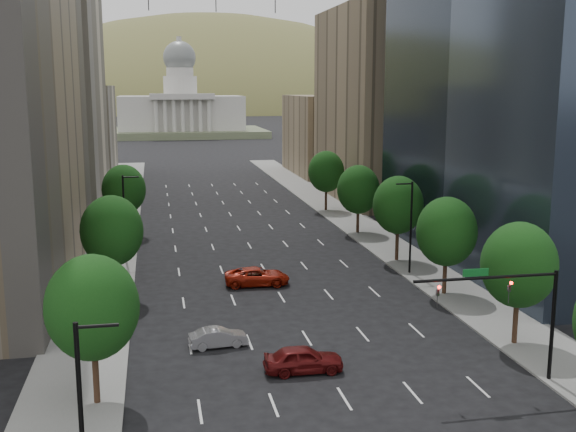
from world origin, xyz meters
TOP-DOWN VIEW (x-y plane):
  - sidewalk_left at (-15.50, 60.00)m, footprint 6.00×200.00m
  - sidewalk_right at (15.50, 60.00)m, footprint 6.00×200.00m
  - midrise_cream_left at (-25.00, 103.00)m, footprint 14.00×30.00m
  - filler_left at (-25.00, 136.00)m, footprint 14.00×26.00m
  - parking_tan_right at (25.00, 100.00)m, footprint 14.00×30.00m
  - filler_right at (25.00, 133.00)m, footprint 14.00×26.00m
  - tree_right_1 at (14.00, 36.00)m, footprint 5.20×5.20m
  - tree_right_2 at (14.00, 48.00)m, footprint 5.20×5.20m
  - tree_right_3 at (14.00, 60.00)m, footprint 5.20×5.20m
  - tree_right_4 at (14.00, 74.00)m, footprint 5.20×5.20m
  - tree_right_5 at (14.00, 90.00)m, footprint 5.20×5.20m
  - tree_left_0 at (-14.00, 32.00)m, footprint 5.20×5.20m
  - tree_left_1 at (-14.00, 52.00)m, footprint 5.20×5.20m
  - tree_left_2 at (-14.00, 78.00)m, footprint 5.20×5.20m
  - streetlight_rn at (13.44, 55.00)m, footprint 1.70×0.20m
  - streetlight_ls at (-13.44, 20.00)m, footprint 1.70×0.20m
  - streetlight_ln at (-13.44, 65.00)m, footprint 1.70×0.20m
  - traffic_signal at (10.53, 30.00)m, footprint 9.12×0.40m
  - capitol at (0.00, 249.71)m, footprint 60.00×40.00m
  - foothills at (34.67, 599.39)m, footprint 720.00×413.00m
  - car_maroon at (-1.52, 34.19)m, footprint 5.08×2.14m
  - car_silver at (-6.39, 39.55)m, footprint 4.18×1.77m
  - car_red_far at (-1.50, 54.05)m, footprint 6.04×3.08m

SIDE VIEW (x-z plane):
  - foothills at x=34.67m, z-range -169.28..93.72m
  - sidewalk_left at x=-15.50m, z-range 0.00..0.15m
  - sidewalk_right at x=15.50m, z-range 0.00..0.15m
  - car_silver at x=-6.39m, z-range 0.00..1.34m
  - car_red_far at x=-1.50m, z-range 0.00..1.64m
  - car_maroon at x=-1.52m, z-range 0.00..1.72m
  - streetlight_rn at x=13.44m, z-range 0.34..9.34m
  - streetlight_ls at x=-13.44m, z-range 0.34..9.34m
  - streetlight_ln at x=-13.44m, z-range 0.34..9.34m
  - traffic_signal at x=10.53m, z-range 1.49..8.86m
  - tree_right_4 at x=14.00m, z-range 1.23..9.69m
  - tree_right_2 at x=14.00m, z-range 1.30..9.91m
  - tree_left_2 at x=-14.00m, z-range 1.34..10.02m
  - tree_right_1 at x=14.00m, z-range 1.37..10.12m
  - tree_right_5 at x=14.00m, z-range 1.37..10.12m
  - tree_left_0 at x=-14.00m, z-range 1.37..10.12m
  - tree_right_3 at x=14.00m, z-range 1.44..10.34m
  - tree_left_1 at x=-14.00m, z-range 1.48..10.45m
  - filler_right at x=25.00m, z-range 0.00..16.00m
  - capitol at x=0.00m, z-range -9.02..26.18m
  - filler_left at x=-25.00m, z-range 0.00..18.00m
  - parking_tan_right at x=25.00m, z-range 0.00..30.00m
  - midrise_cream_left at x=-25.00m, z-range 0.00..35.00m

